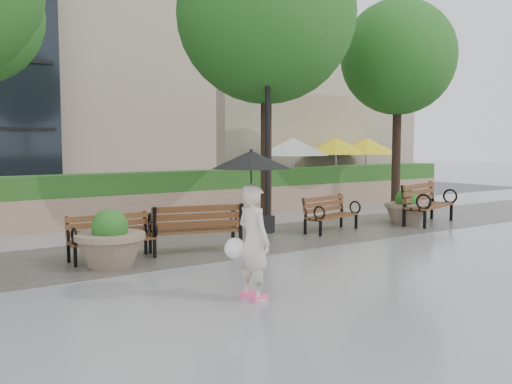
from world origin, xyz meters
TOP-DOWN VIEW (x-y plane):
  - ground at (0.00, 0.00)m, footprint 100.00×100.00m
  - cobble_strip at (0.00, 3.00)m, footprint 28.00×3.20m
  - hedge_wall at (0.00, 7.00)m, footprint 24.00×0.80m
  - cafe_wall at (9.50, 10.00)m, footprint 10.00×0.60m
  - cafe_hedge at (9.00, 7.80)m, footprint 8.00×0.50m
  - asphalt_street at (0.00, 11.00)m, footprint 40.00×7.00m
  - bldg_stone at (10.00, 23.00)m, footprint 18.00×10.00m
  - bench_1 at (-2.34, 2.65)m, footprint 1.57×0.67m
  - bench_2 at (-0.73, 2.42)m, footprint 1.90×1.14m
  - bench_3 at (3.23, 2.85)m, footprint 1.67×0.95m
  - bench_4 at (6.27, 2.38)m, footprint 2.09×1.30m
  - planter_left at (-2.56, 2.16)m, footprint 1.21×1.21m
  - planter_right at (5.78, 2.72)m, footprint 1.12×1.12m
  - lamppost at (1.86, 3.58)m, footprint 0.28×0.28m
  - tree_1 at (2.65, 4.59)m, footprint 4.50×4.50m
  - tree_2 at (8.36, 5.29)m, footprint 3.71×3.66m
  - patio_umb_white at (6.42, 8.31)m, footprint 2.50×2.50m
  - patio_umb_yellow_a at (9.02, 8.92)m, footprint 2.50×2.50m
  - patio_umb_yellow_b at (10.28, 8.54)m, footprint 2.50×2.50m
  - pedestrian at (-1.70, -0.92)m, footprint 1.11×1.11m

SIDE VIEW (x-z plane):
  - ground at x=0.00m, z-range 0.00..0.00m
  - asphalt_street at x=0.00m, z-range 0.00..0.00m
  - cobble_strip at x=0.00m, z-range 0.00..0.01m
  - bench_1 at x=-2.34m, z-range -0.17..0.66m
  - bench_3 at x=3.23m, z-range -0.17..0.68m
  - bench_2 at x=-0.73m, z-range -0.19..0.76m
  - bench_4 at x=6.27m, z-range -0.21..0.84m
  - planter_right at x=5.78m, z-range -0.10..0.84m
  - planter_left at x=-2.56m, z-range -0.11..0.90m
  - cafe_hedge at x=9.00m, z-range 0.00..0.90m
  - hedge_wall at x=0.00m, z-range -0.01..1.34m
  - pedestrian at x=-1.70m, z-range 0.22..2.26m
  - lamppost at x=1.86m, z-range -0.24..3.87m
  - patio_umb_white at x=6.42m, z-range 0.84..3.14m
  - patio_umb_yellow_a at x=9.02m, z-range 0.84..3.14m
  - patio_umb_yellow_b at x=10.28m, z-range 0.84..3.14m
  - cafe_wall at x=9.50m, z-range 0.00..4.00m
  - tree_2 at x=8.36m, z-range 1.39..8.07m
  - tree_1 at x=2.65m, z-range 1.42..9.04m
  - bldg_stone at x=10.00m, z-range 0.00..20.00m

